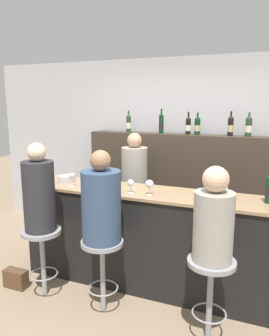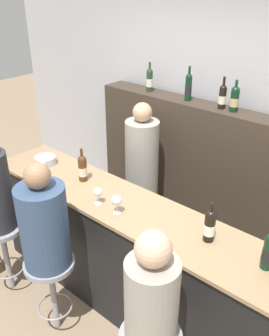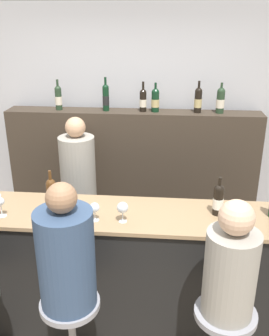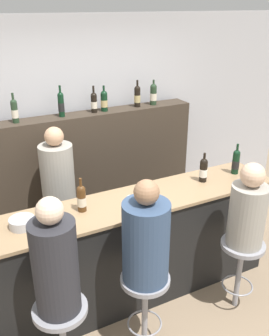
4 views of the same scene
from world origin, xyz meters
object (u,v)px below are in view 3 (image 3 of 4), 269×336
at_px(wine_bottle_backbar_1, 106,97).
at_px(bar_stool_middle, 71,320).
at_px(wine_bottle_backbar_2, 143,100).
at_px(wine_glass_0, 0,203).
at_px(wine_bottle_counter_1, 218,199).
at_px(wine_bottle_backbar_3, 155,100).
at_px(wine_glass_1, 95,208).
at_px(wine_bottle_counter_0, 51,193).
at_px(bar_stool_right, 224,330).
at_px(wine_bottle_backbar_4, 198,100).
at_px(guest_seated_right, 231,267).
at_px(guest_seated_middle, 66,255).
at_px(bartender, 80,200).
at_px(wine_bottle_backbar_5, 220,100).
at_px(wine_bottle_backbar_0, 58,98).
at_px(wine_glass_2, 123,208).

bearing_deg(wine_bottle_backbar_1, bar_stool_middle, -88.93).
bearing_deg(wine_bottle_backbar_2, wine_glass_0, -124.15).
height_order(wine_bottle_counter_1, wine_bottle_backbar_3, wine_bottle_backbar_3).
xyz_separation_m(wine_bottle_counter_1, wine_glass_1, (-0.90, -0.17, -0.02)).
height_order(wine_bottle_counter_0, bar_stool_right, wine_bottle_counter_0).
relative_size(wine_glass_0, bar_stool_middle, 0.21).
height_order(wine_bottle_backbar_4, guest_seated_right, wine_bottle_backbar_4).
distance_m(wine_bottle_backbar_3, guest_seated_middle, 2.01).
relative_size(wine_bottle_backbar_1, wine_glass_1, 2.39).
height_order(guest_seated_right, bartender, bartender).
height_order(wine_bottle_counter_1, guest_seated_right, guest_seated_right).
xyz_separation_m(wine_glass_0, guest_seated_middle, (0.61, -0.46, -0.10)).
bearing_deg(wine_glass_1, wine_bottle_backbar_5, 53.94).
bearing_deg(wine_bottle_backbar_1, wine_bottle_backbar_5, 0.00).
height_order(wine_bottle_counter_0, guest_seated_right, guest_seated_right).
relative_size(wine_bottle_counter_0, guest_seated_middle, 0.36).
height_order(wine_bottle_backbar_5, wine_glass_1, wine_bottle_backbar_5).
xyz_separation_m(wine_bottle_backbar_2, wine_bottle_backbar_4, (0.55, 0.00, 0.01)).
distance_m(wine_bottle_backbar_2, wine_glass_1, 1.51).
distance_m(wine_bottle_backbar_2, bar_stool_right, 2.26).
relative_size(wine_bottle_backbar_3, bar_stool_middle, 0.41).
height_order(wine_bottle_backbar_3, wine_bottle_backbar_5, wine_bottle_backbar_5).
relative_size(wine_glass_1, bar_stool_middle, 0.20).
relative_size(wine_bottle_counter_0, wine_bottle_counter_1, 1.02).
bearing_deg(wine_bottle_backbar_1, wine_bottle_backbar_3, -0.00).
relative_size(wine_bottle_counter_1, wine_bottle_backbar_0, 0.97).
distance_m(wine_bottle_counter_1, wine_bottle_backbar_4, 1.32).
relative_size(wine_bottle_counter_0, bar_stool_right, 0.42).
distance_m(wine_glass_0, bartender, 1.12).
bearing_deg(wine_bottle_counter_1, wine_glass_0, -173.76).
bearing_deg(bar_stool_right, wine_glass_2, 147.03).
height_order(wine_glass_1, guest_seated_middle, guest_seated_middle).
xyz_separation_m(wine_bottle_backbar_1, wine_glass_1, (0.13, -1.40, -0.52)).
bearing_deg(bartender, guest_seated_right, -48.36).
bearing_deg(guest_seated_middle, bartender, 100.28).
xyz_separation_m(wine_bottle_backbar_1, guest_seated_middle, (0.03, -1.86, -0.61)).
distance_m(wine_bottle_backbar_1, wine_bottle_backbar_3, 0.50).
bearing_deg(wine_bottle_backbar_5, guest_seated_right, -93.45).
distance_m(wine_glass_2, guest_seated_middle, 0.56).
relative_size(wine_bottle_backbar_3, wine_glass_0, 1.90).
xyz_separation_m(wine_bottle_backbar_4, bar_stool_right, (0.11, -1.86, -1.11)).
bearing_deg(wine_bottle_counter_0, guest_seated_right, -26.34).
distance_m(wine_bottle_counter_1, wine_bottle_backbar_1, 1.68).
xyz_separation_m(wine_bottle_backbar_3, guest_seated_middle, (-0.47, -1.86, -0.59)).
relative_size(wine_bottle_counter_1, bar_stool_middle, 0.42).
relative_size(wine_bottle_counter_0, wine_bottle_backbar_5, 1.02).
bearing_deg(bartender, wine_glass_2, -59.95).
xyz_separation_m(wine_bottle_backbar_4, bar_stool_middle, (-0.90, -1.86, -1.11)).
bearing_deg(wine_bottle_backbar_4, wine_glass_2, -113.10).
height_order(wine_bottle_counter_1, wine_glass_1, wine_bottle_counter_1).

